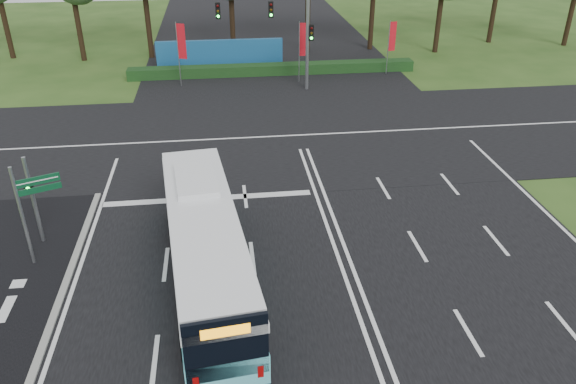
% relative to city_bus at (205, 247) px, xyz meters
% --- Properties ---
extents(ground, '(120.00, 120.00, 0.00)m').
position_rel_city_bus_xyz_m(ground, '(5.00, 1.36, -1.61)').
color(ground, '#2C4D19').
rests_on(ground, ground).
extents(road_main, '(20.00, 120.00, 0.04)m').
position_rel_city_bus_xyz_m(road_main, '(5.00, 1.36, -1.59)').
color(road_main, black).
rests_on(road_main, ground).
extents(road_cross, '(120.00, 14.00, 0.05)m').
position_rel_city_bus_xyz_m(road_cross, '(5.00, 13.36, -1.58)').
color(road_cross, black).
rests_on(road_cross, ground).
extents(kerb_strip, '(0.25, 18.00, 0.12)m').
position_rel_city_bus_xyz_m(kerb_strip, '(-5.10, -1.64, -1.55)').
color(kerb_strip, gray).
rests_on(kerb_strip, ground).
extents(city_bus, '(3.52, 11.29, 3.19)m').
position_rel_city_bus_xyz_m(city_bus, '(0.00, 0.00, 0.00)').
color(city_bus, '#67E1EE').
rests_on(city_bus, ground).
extents(pedestrian_signal, '(0.31, 0.43, 3.76)m').
position_rel_city_bus_xyz_m(pedestrian_signal, '(-6.64, 3.57, 0.45)').
color(pedestrian_signal, gray).
rests_on(pedestrian_signal, ground).
extents(street_sign, '(1.49, 0.68, 4.09)m').
position_rel_city_bus_xyz_m(street_sign, '(-6.27, 2.20, 0.97)').
color(street_sign, gray).
rests_on(street_sign, ground).
extents(banner_flag_left, '(0.63, 0.31, 4.58)m').
position_rel_city_bus_xyz_m(banner_flag_left, '(-1.73, 23.67, 1.38)').
color(banner_flag_left, gray).
rests_on(banner_flag_left, ground).
extents(banner_flag_mid, '(0.65, 0.10, 4.40)m').
position_rel_city_bus_xyz_m(banner_flag_mid, '(6.93, 23.67, 1.27)').
color(banner_flag_mid, gray).
rests_on(banner_flag_mid, ground).
extents(banner_flag_right, '(0.59, 0.17, 4.06)m').
position_rel_city_bus_xyz_m(banner_flag_right, '(13.90, 24.85, 1.06)').
color(banner_flag_right, gray).
rests_on(banner_flag_right, ground).
extents(traffic_light_gantry, '(8.41, 0.28, 7.00)m').
position_rel_city_bus_xyz_m(traffic_light_gantry, '(5.20, 21.86, 3.06)').
color(traffic_light_gantry, gray).
rests_on(traffic_light_gantry, ground).
extents(hedge, '(22.00, 1.20, 0.80)m').
position_rel_city_bus_xyz_m(hedge, '(5.00, 25.86, -1.21)').
color(hedge, '#133614').
rests_on(hedge, ground).
extents(blue_hoarding, '(10.00, 0.30, 2.20)m').
position_rel_city_bus_xyz_m(blue_hoarding, '(1.00, 28.36, -0.51)').
color(blue_hoarding, '#1A598F').
rests_on(blue_hoarding, ground).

